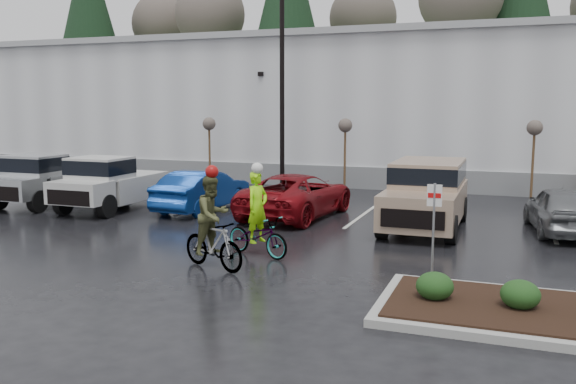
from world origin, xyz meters
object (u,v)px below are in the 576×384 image
(sapling_west, at_px, (209,127))
(car_blue, at_px, (203,190))
(lamppost, at_px, (282,59))
(cyclist_hivis, at_px, (258,227))
(cyclist_olive, at_px, (213,232))
(pickup_white, at_px, (116,182))
(pickup_silver, at_px, (52,178))
(car_grey, at_px, (563,209))
(fire_lane_sign, at_px, (434,222))
(suv_tan, at_px, (426,196))
(sapling_mid, at_px, (345,129))
(sapling_east, at_px, (534,132))
(car_red, at_px, (297,195))

(sapling_west, distance_m, car_blue, 7.00)
(lamppost, relative_size, cyclist_hivis, 3.91)
(cyclist_hivis, bearing_deg, sapling_west, 52.09)
(cyclist_olive, bearing_deg, sapling_west, 49.11)
(lamppost, height_order, pickup_white, lamppost)
(pickup_silver, relative_size, car_grey, 1.23)
(pickup_silver, bearing_deg, fire_lane_sign, -21.99)
(pickup_white, relative_size, car_blue, 1.17)
(suv_tan, relative_size, cyclist_olive, 2.11)
(sapling_mid, distance_m, suv_tan, 8.12)
(sapling_east, bearing_deg, fire_lane_sign, -99.75)
(sapling_mid, xyz_separation_m, cyclist_hivis, (0.83, -11.50, -2.00))
(lamppost, height_order, car_blue, lamppost)
(pickup_silver, bearing_deg, cyclist_olive, -31.87)
(lamppost, xyz_separation_m, sapling_west, (-4.00, 1.00, -2.96))
(pickup_silver, bearing_deg, cyclist_hivis, -24.30)
(lamppost, xyz_separation_m, cyclist_hivis, (3.33, -10.50, -4.96))
(lamppost, relative_size, sapling_east, 2.88)
(sapling_west, bearing_deg, car_red, -43.00)
(pickup_white, distance_m, car_red, 6.83)
(cyclist_olive, bearing_deg, car_grey, -26.46)
(car_red, bearing_deg, sapling_east, -135.84)
(pickup_silver, distance_m, car_blue, 6.16)
(fire_lane_sign, xyz_separation_m, suv_tan, (-0.98, 6.15, -0.38))
(car_red, xyz_separation_m, suv_tan, (4.38, -0.65, 0.30))
(fire_lane_sign, distance_m, car_red, 8.67)
(lamppost, relative_size, suv_tan, 1.81)
(sapling_mid, xyz_separation_m, pickup_white, (-6.84, -6.72, -1.75))
(pickup_silver, bearing_deg, pickup_white, -0.06)
(lamppost, height_order, fire_lane_sign, lamppost)
(sapling_west, relative_size, fire_lane_sign, 1.45)
(lamppost, relative_size, sapling_mid, 2.88)
(lamppost, xyz_separation_m, car_red, (2.44, -5.01, -4.95))
(lamppost, distance_m, car_blue, 7.18)
(fire_lane_sign, distance_m, cyclist_hivis, 4.70)
(pickup_silver, bearing_deg, car_grey, 2.68)
(pickup_white, bearing_deg, cyclist_hivis, -31.92)
(sapling_west, distance_m, pickup_silver, 7.67)
(suv_tan, height_order, car_grey, suv_tan)
(suv_tan, bearing_deg, sapling_mid, 123.01)
(sapling_east, xyz_separation_m, suv_tan, (-3.18, -6.66, -1.70))
(fire_lane_sign, height_order, car_red, fire_lane_sign)
(pickup_white, distance_m, suv_tan, 11.16)
(sapling_west, xyz_separation_m, suv_tan, (10.82, -6.66, -1.70))
(pickup_white, relative_size, car_red, 0.98)
(suv_tan, bearing_deg, fire_lane_sign, -80.98)
(sapling_mid, distance_m, pickup_white, 9.75)
(pickup_silver, distance_m, cyclist_olive, 11.91)
(sapling_east, distance_m, car_grey, 6.25)
(sapling_west, distance_m, cyclist_hivis, 13.78)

